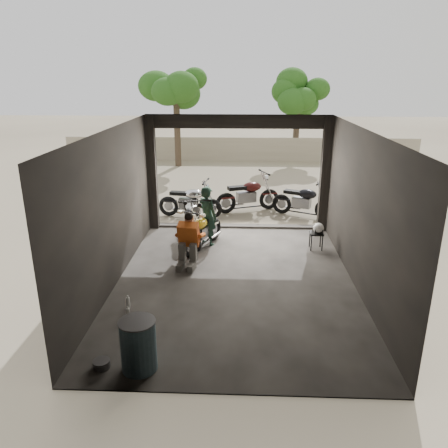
# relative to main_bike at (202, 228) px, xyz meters

# --- Properties ---
(ground) EXTENTS (80.00, 80.00, 0.00)m
(ground) POSITION_rel_main_bike_xyz_m (0.86, -1.89, -0.55)
(ground) COLOR #7A6D56
(ground) RESTS_ON ground
(garage) EXTENTS (7.00, 7.13, 3.20)m
(garage) POSITION_rel_main_bike_xyz_m (0.86, -1.34, 0.73)
(garage) COLOR #2D2B28
(garage) RESTS_ON ground
(boundary_wall) EXTENTS (18.00, 0.30, 1.20)m
(boundary_wall) POSITION_rel_main_bike_xyz_m (0.86, 12.11, 0.05)
(boundary_wall) COLOR gray
(boundary_wall) RESTS_ON ground
(tree_left) EXTENTS (2.20, 2.20, 5.60)m
(tree_left) POSITION_rel_main_bike_xyz_m (-2.14, 10.61, 3.43)
(tree_left) COLOR #382B1E
(tree_left) RESTS_ON ground
(tree_right) EXTENTS (2.20, 2.20, 5.00)m
(tree_right) POSITION_rel_main_bike_xyz_m (3.66, 12.11, 3.01)
(tree_right) COLOR #382B1E
(tree_right) RESTS_ON ground
(main_bike) EXTENTS (1.30, 1.79, 1.10)m
(main_bike) POSITION_rel_main_bike_xyz_m (0.00, 0.00, 0.00)
(main_bike) COLOR white
(main_bike) RESTS_ON ground
(left_bike) EXTENTS (1.24, 2.02, 1.27)m
(left_bike) POSITION_rel_main_bike_xyz_m (-0.32, 0.52, 0.09)
(left_bike) COLOR black
(left_bike) RESTS_ON ground
(outside_bike_a) EXTENTS (1.83, 0.97, 1.18)m
(outside_bike_a) POSITION_rel_main_bike_xyz_m (-0.62, 2.55, 0.04)
(outside_bike_a) COLOR black
(outside_bike_a) RESTS_ON ground
(outside_bike_b) EXTENTS (2.04, 1.40, 1.27)m
(outside_bike_b) POSITION_rel_main_bike_xyz_m (1.17, 3.24, 0.09)
(outside_bike_b) COLOR #451210
(outside_bike_b) RESTS_ON ground
(outside_bike_c) EXTENTS (1.89, 1.42, 1.19)m
(outside_bike_c) POSITION_rel_main_bike_xyz_m (2.87, 2.74, 0.04)
(outside_bike_c) COLOR black
(outside_bike_c) RESTS_ON ground
(rider) EXTENTS (0.68, 0.64, 1.56)m
(rider) POSITION_rel_main_bike_xyz_m (0.10, 0.25, 0.23)
(rider) COLOR #172E24
(rider) RESTS_ON ground
(mechanic) EXTENTS (0.70, 0.89, 1.20)m
(mechanic) POSITION_rel_main_bike_xyz_m (-0.24, -1.13, 0.05)
(mechanic) COLOR orange
(mechanic) RESTS_ON ground
(stool) EXTENTS (0.33, 0.33, 0.46)m
(stool) POSITION_rel_main_bike_xyz_m (2.86, 0.03, -0.17)
(stool) COLOR black
(stool) RESTS_ON ground
(helmet) EXTENTS (0.30, 0.31, 0.26)m
(helmet) POSITION_rel_main_bike_xyz_m (2.90, 0.01, 0.03)
(helmet) COLOR white
(helmet) RESTS_ON stool
(oil_drum) EXTENTS (0.57, 0.57, 0.82)m
(oil_drum) POSITION_rel_main_bike_xyz_m (-0.51, -4.89, -0.14)
(oil_drum) COLOR #436471
(oil_drum) RESTS_ON ground
(sign_post) EXTENTS (0.85, 0.08, 2.55)m
(sign_post) POSITION_rel_main_bike_xyz_m (4.01, 2.07, 1.19)
(sign_post) COLOR black
(sign_post) RESTS_ON ground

